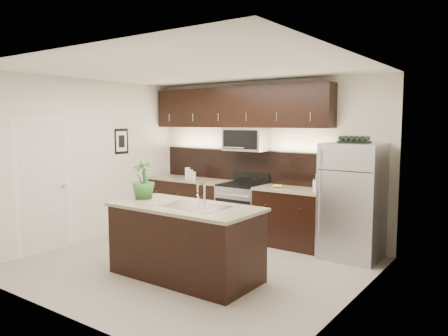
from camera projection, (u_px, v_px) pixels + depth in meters
name	position (u px, v px, depth m)	size (l,w,h in m)	color
ground	(191.00, 265.00, 6.11)	(4.50, 4.50, 0.00)	gray
room_walls	(182.00, 144.00, 5.96)	(4.52, 4.02, 2.71)	beige
counter_run	(233.00, 209.00, 7.69)	(3.51, 0.65, 0.94)	black
upper_fixtures	(239.00, 114.00, 7.62)	(3.49, 0.40, 1.66)	black
island	(185.00, 241.00, 5.60)	(1.96, 0.96, 0.94)	black
sink_faucet	(195.00, 205.00, 5.47)	(0.84, 0.50, 0.28)	silver
refrigerator	(352.00, 201.00, 6.35)	(0.82, 0.74, 1.69)	#B2B2B7
wine_rack	(354.00, 140.00, 6.26)	(0.42, 0.26, 0.10)	black
plant	(143.00, 179.00, 6.00)	(0.31, 0.31, 0.56)	#2A6026
canisters	(190.00, 174.00, 8.09)	(0.30, 0.17, 0.21)	silver
french_press	(316.00, 185.00, 6.68)	(0.09, 0.09, 0.26)	silver
bananas	(275.00, 186.00, 7.06)	(0.17, 0.13, 0.05)	gold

